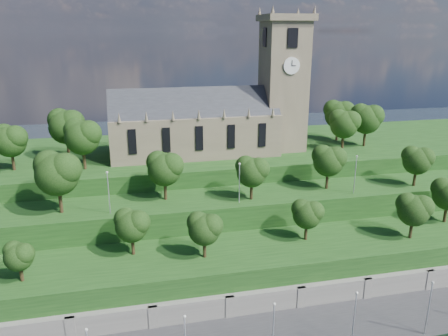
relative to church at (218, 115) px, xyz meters
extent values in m
cube|color=slate|center=(-0.79, -33.98, -20.02)|extent=(160.00, 2.00, 5.00)
cube|color=slate|center=(-25.79, -34.78, -20.02)|extent=(1.20, 0.60, 5.00)
cube|color=slate|center=(-15.79, -34.78, -20.02)|extent=(1.20, 0.60, 5.00)
cube|color=slate|center=(-5.79, -34.78, -20.02)|extent=(1.20, 0.60, 5.00)
cube|color=slate|center=(4.21, -34.78, -20.02)|extent=(1.20, 0.60, 5.00)
cube|color=slate|center=(14.21, -34.78, -20.02)|extent=(1.20, 0.60, 5.00)
cube|color=slate|center=(24.21, -34.78, -20.02)|extent=(1.20, 0.60, 5.00)
cube|color=#194015|center=(-0.79, -27.98, -18.52)|extent=(160.00, 12.00, 8.00)
cube|color=#194015|center=(-0.79, -16.98, -16.52)|extent=(160.00, 10.00, 12.00)
cube|color=#194015|center=(-0.79, 4.02, -15.02)|extent=(160.00, 32.00, 15.00)
cube|color=#6A5E4A|center=(-4.79, 0.02, -3.52)|extent=(32.00, 12.00, 8.00)
cube|color=#25282D|center=(-4.79, 0.02, 0.48)|extent=(32.00, 10.18, 10.18)
cone|color=#6A5E4A|center=(-18.79, -5.98, 1.38)|extent=(0.70, 0.70, 1.80)
cone|color=#6A5E4A|center=(-14.12, -5.98, 1.38)|extent=(0.70, 0.70, 1.80)
cone|color=#6A5E4A|center=(-9.46, -5.98, 1.38)|extent=(0.70, 0.70, 1.80)
cone|color=#6A5E4A|center=(-4.79, -5.98, 1.38)|extent=(0.70, 0.70, 1.80)
cone|color=#6A5E4A|center=(-0.12, -5.98, 1.38)|extent=(0.70, 0.70, 1.80)
cone|color=#6A5E4A|center=(4.54, -5.98, 1.38)|extent=(0.70, 0.70, 1.80)
cone|color=#6A5E4A|center=(9.21, -5.98, 1.38)|extent=(0.70, 0.70, 1.80)
cube|color=black|center=(-16.79, -6.06, -3.02)|extent=(1.40, 0.25, 4.50)
cube|color=black|center=(-10.79, -6.06, -3.02)|extent=(1.40, 0.25, 4.50)
cube|color=black|center=(-4.79, -6.06, -3.02)|extent=(1.40, 0.25, 4.50)
cube|color=black|center=(1.21, -6.06, -3.02)|extent=(1.40, 0.25, 4.50)
cube|color=black|center=(7.21, -6.06, -3.02)|extent=(1.40, 0.25, 4.50)
cube|color=#6A5E4A|center=(13.21, 0.02, 4.98)|extent=(8.00, 8.00, 25.00)
cube|color=#6A5E4A|center=(13.21, 0.02, 18.08)|extent=(9.20, 9.20, 1.20)
cone|color=#6A5E4A|center=(9.21, -3.98, 19.28)|extent=(0.80, 0.80, 1.60)
cone|color=#6A5E4A|center=(9.21, 4.02, 19.28)|extent=(0.80, 0.80, 1.60)
cone|color=#6A5E4A|center=(17.21, -3.98, 19.28)|extent=(0.80, 0.80, 1.60)
cone|color=#6A5E4A|center=(17.21, 4.02, 19.28)|extent=(0.80, 0.80, 1.60)
cube|color=black|center=(13.21, -4.06, 14.48)|extent=(2.00, 0.25, 3.50)
cube|color=black|center=(13.21, 4.10, 14.48)|extent=(2.00, 0.25, 3.50)
cube|color=black|center=(9.13, 0.02, 14.48)|extent=(0.25, 2.00, 3.50)
cube|color=black|center=(17.29, 0.02, 14.48)|extent=(0.25, 2.00, 3.50)
cylinder|color=white|center=(13.21, -4.10, 9.48)|extent=(3.20, 0.30, 3.20)
cylinder|color=white|center=(17.33, 0.02, 9.48)|extent=(0.30, 3.20, 3.20)
cube|color=black|center=(13.21, -4.28, 9.98)|extent=(0.12, 0.05, 1.10)
cube|color=black|center=(13.61, -4.28, 9.48)|extent=(0.80, 0.05, 0.12)
cylinder|color=black|center=(-31.66, -29.98, -13.37)|extent=(0.46, 0.46, 2.30)
sphere|color=black|center=(-31.66, -29.98, -11.14)|extent=(3.58, 3.58, 3.58)
sphere|color=black|center=(-30.94, -30.34, -10.61)|extent=(2.69, 2.69, 2.69)
sphere|color=black|center=(-32.28, -29.54, -10.43)|extent=(2.51, 2.51, 2.51)
cylinder|color=black|center=(-17.76, -25.98, -13.05)|extent=(0.49, 0.49, 2.95)
sphere|color=black|center=(-17.76, -25.98, -10.20)|extent=(4.58, 4.58, 4.58)
sphere|color=black|center=(-16.84, -26.44, -9.51)|extent=(3.44, 3.44, 3.44)
sphere|color=black|center=(-18.56, -25.41, -9.29)|extent=(3.21, 3.21, 3.21)
cylinder|color=black|center=(-8.04, -28.98, -13.09)|extent=(0.49, 0.49, 2.87)
sphere|color=black|center=(-8.04, -28.98, -10.32)|extent=(4.46, 4.46, 4.46)
sphere|color=black|center=(-7.15, -29.43, -9.65)|extent=(3.35, 3.35, 3.35)
sphere|color=black|center=(-8.82, -28.43, -9.42)|extent=(3.12, 3.12, 3.12)
cylinder|color=black|center=(7.86, -26.98, -13.15)|extent=(0.48, 0.48, 2.74)
sphere|color=black|center=(7.86, -26.98, -10.50)|extent=(4.27, 4.27, 4.27)
sphere|color=black|center=(8.71, -27.41, -9.86)|extent=(3.20, 3.20, 3.20)
sphere|color=black|center=(7.11, -26.45, -9.65)|extent=(2.99, 2.99, 2.99)
cylinder|color=black|center=(23.65, -29.98, -12.99)|extent=(0.50, 0.50, 3.07)
sphere|color=black|center=(23.65, -29.98, -10.02)|extent=(4.78, 4.78, 4.78)
sphere|color=black|center=(24.60, -30.46, -9.30)|extent=(3.58, 3.58, 3.58)
sphere|color=black|center=(22.81, -29.39, -9.06)|extent=(3.34, 3.34, 3.34)
cylinder|color=black|center=(32.82, -25.98, -12.90)|extent=(0.50, 0.50, 3.24)
sphere|color=black|center=(32.82, -25.98, -9.76)|extent=(5.05, 5.05, 5.05)
sphere|color=black|center=(31.93, -25.35, -8.76)|extent=(3.53, 3.53, 3.53)
cylinder|color=black|center=(-27.97, -17.98, -8.46)|extent=(0.54, 0.54, 4.13)
sphere|color=black|center=(-27.97, -17.98, -4.47)|extent=(6.42, 6.42, 6.42)
sphere|color=black|center=(-26.69, -18.63, -3.50)|extent=(4.82, 4.82, 4.82)
sphere|color=black|center=(-29.10, -17.18, -3.18)|extent=(4.49, 4.49, 4.49)
cylinder|color=black|center=(-12.13, -15.98, -8.79)|extent=(0.51, 0.51, 3.46)
sphere|color=black|center=(-12.13, -15.98, -5.44)|extent=(5.39, 5.39, 5.39)
sphere|color=black|center=(-11.05, -16.52, -4.63)|extent=(4.04, 4.04, 4.04)
sphere|color=black|center=(-13.07, -15.31, -4.37)|extent=(3.77, 3.77, 3.77)
cylinder|color=black|center=(1.51, -18.98, -8.96)|extent=(0.50, 0.50, 3.12)
sphere|color=black|center=(1.51, -18.98, -5.95)|extent=(4.85, 4.85, 4.85)
sphere|color=black|center=(2.48, -19.47, -5.22)|extent=(3.64, 3.64, 3.64)
sphere|color=black|center=(0.66, -18.38, -4.98)|extent=(3.39, 3.39, 3.39)
cylinder|color=black|center=(15.69, -16.98, -8.86)|extent=(0.51, 0.51, 3.33)
sphere|color=black|center=(15.69, -16.98, -5.64)|extent=(5.18, 5.18, 5.18)
sphere|color=black|center=(16.72, -17.50, -4.86)|extent=(3.88, 3.88, 3.88)
sphere|color=black|center=(14.78, -16.34, -4.60)|extent=(3.63, 3.63, 3.63)
cylinder|color=black|center=(31.44, -18.98, -8.97)|extent=(0.50, 0.50, 3.10)
sphere|color=black|center=(31.44, -18.98, -5.97)|extent=(4.83, 4.83, 4.83)
sphere|color=black|center=(32.41, -19.47, -5.24)|extent=(3.62, 3.62, 3.62)
sphere|color=black|center=(30.60, -18.38, -5.00)|extent=(3.38, 3.38, 3.38)
cylinder|color=black|center=(-37.25, -3.98, -5.77)|extent=(0.52, 0.52, 3.49)
sphere|color=black|center=(-37.25, -3.98, -2.40)|extent=(5.44, 5.44, 5.44)
sphere|color=black|center=(-36.16, -4.53, -1.58)|extent=(4.08, 4.08, 4.08)
sphere|color=black|center=(-38.20, -3.31, -1.31)|extent=(3.81, 3.81, 3.81)
cylinder|color=black|center=(-28.75, 2.02, -5.48)|extent=(0.54, 0.54, 4.08)
sphere|color=black|center=(-28.75, 2.02, -1.54)|extent=(6.34, 6.34, 6.34)
sphere|color=black|center=(-27.48, 1.38, -0.59)|extent=(4.76, 4.76, 4.76)
sphere|color=black|center=(-29.86, 2.81, -0.28)|extent=(4.44, 4.44, 4.44)
cylinder|color=black|center=(-25.21, -5.98, -5.61)|extent=(0.53, 0.53, 3.82)
sphere|color=black|center=(-25.21, -5.98, -1.91)|extent=(5.95, 5.95, 5.95)
sphere|color=black|center=(-24.02, -6.58, -1.02)|extent=(4.46, 4.46, 4.46)
sphere|color=black|center=(-26.25, -5.24, -0.72)|extent=(4.16, 4.16, 4.16)
cylinder|color=black|center=(25.01, -3.98, -5.74)|extent=(0.52, 0.52, 3.55)
sphere|color=black|center=(25.01, -3.98, -2.31)|extent=(5.53, 5.53, 5.53)
sphere|color=black|center=(26.11, -4.54, -1.48)|extent=(4.15, 4.15, 4.15)
sphere|color=black|center=(24.04, -3.29, -1.20)|extent=(3.87, 3.87, 3.87)
cylinder|color=black|center=(27.73, 4.02, -5.60)|extent=(0.53, 0.53, 3.84)
sphere|color=black|center=(27.73, 4.02, -1.90)|extent=(5.97, 5.97, 5.97)
sphere|color=black|center=(28.93, 3.42, -1.00)|extent=(4.47, 4.47, 4.47)
sphere|color=black|center=(26.69, 4.76, -0.70)|extent=(4.18, 4.18, 4.18)
cylinder|color=black|center=(31.03, -1.98, -5.60)|extent=(0.53, 0.53, 3.84)
sphere|color=black|center=(31.03, -1.98, -1.89)|extent=(5.98, 5.98, 5.98)
sphere|color=black|center=(32.22, -2.58, -0.99)|extent=(4.48, 4.48, 4.48)
sphere|color=black|center=(29.98, -1.24, -0.69)|extent=(4.18, 4.18, 4.18)
sphere|color=silver|center=(-22.79, -43.48, -13.18)|extent=(0.36, 0.36, 0.36)
sphere|color=silver|center=(-12.79, -43.48, -13.18)|extent=(0.36, 0.36, 0.36)
cylinder|color=#B2B2B7|center=(-2.79, -43.48, -16.91)|extent=(0.16, 0.16, 7.22)
sphere|color=silver|center=(-2.79, -43.48, -13.18)|extent=(0.36, 0.36, 0.36)
cylinder|color=#B2B2B7|center=(7.21, -43.48, -16.91)|extent=(0.16, 0.16, 7.22)
sphere|color=silver|center=(7.21, -43.48, -13.18)|extent=(0.36, 0.36, 0.36)
cylinder|color=#B2B2B7|center=(17.21, -43.48, -16.91)|extent=(0.16, 0.16, 7.22)
sphere|color=silver|center=(17.21, -43.48, -13.18)|extent=(0.36, 0.36, 0.36)
cylinder|color=#B2B2B7|center=(-20.79, -19.98, -7.34)|extent=(0.16, 0.16, 6.36)
sphere|color=silver|center=(-20.79, -19.98, -4.05)|extent=(0.36, 0.36, 0.36)
cylinder|color=#B2B2B7|center=(-0.79, -19.98, -7.34)|extent=(0.16, 0.16, 6.36)
sphere|color=silver|center=(-0.79, -19.98, -4.05)|extent=(0.36, 0.36, 0.36)
cylinder|color=#B2B2B7|center=(19.21, -19.98, -7.34)|extent=(0.16, 0.16, 6.36)
sphere|color=silver|center=(19.21, -19.98, -4.05)|extent=(0.36, 0.36, 0.36)
camera|label=1|loc=(-17.23, -82.76, 15.67)|focal=35.00mm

